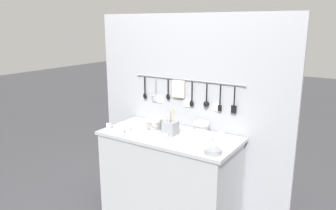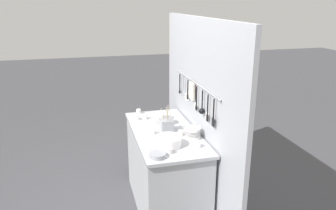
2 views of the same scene
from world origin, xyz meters
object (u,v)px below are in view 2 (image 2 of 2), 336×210
steel_mixing_bowl (158,155)px  cup_by_caddy (169,116)px  bowl_stack_tall_left (162,119)px  bowl_stack_short_front (193,133)px  plate_stack (168,141)px  cup_front_left (139,111)px  cup_beside_plates (181,133)px  cup_back_left (137,118)px  cup_centre (169,151)px  cup_front_right (145,117)px  cup_edge_near (153,131)px  cutlery_caddy (166,125)px  cup_back_right (198,144)px

steel_mixing_bowl → cup_by_caddy: 0.93m
bowl_stack_tall_left → bowl_stack_short_front: bowl_stack_tall_left is taller
bowl_stack_short_front → plate_stack: size_ratio=0.59×
plate_stack → cup_front_left: size_ratio=4.70×
cup_beside_plates → steel_mixing_bowl: bearing=-38.8°
steel_mixing_bowl → cup_back_left: 0.92m
plate_stack → cup_centre: (0.16, -0.03, -0.02)m
cup_front_right → cup_edge_near: (0.42, -0.00, 0.00)m
cup_beside_plates → cup_centre: bearing=-30.2°
bowl_stack_tall_left → cup_edge_near: (0.22, -0.14, -0.04)m
bowl_stack_tall_left → cutlery_caddy: 0.18m
steel_mixing_bowl → cup_back_left: bearing=-178.7°
plate_stack → cup_centre: bearing=-11.7°
bowl_stack_tall_left → cup_edge_near: 0.26m
cup_back_left → plate_stack: bearing=12.7°
cutlery_caddy → cup_beside_plates: cutlery_caddy is taller
bowl_stack_short_front → cup_front_left: size_ratio=2.76×
plate_stack → cup_front_left: (-0.92, -0.11, -0.02)m
plate_stack → cup_back_right: (0.10, 0.24, -0.02)m
bowl_stack_short_front → cup_front_right: 0.70m
cup_centre → cup_front_left: bearing=-176.0°
cup_centre → bowl_stack_tall_left: bearing=171.8°
plate_stack → cutlery_caddy: cutlery_caddy is taller
cup_front_left → cup_beside_plates: bearing=20.9°
cup_back_right → cup_centre: bearing=-77.6°
cup_front_right → cup_by_caddy: (0.04, 0.26, 0.00)m
cutlery_caddy → cup_by_caddy: bearing=161.4°
cup_front_left → cup_back_right: bearing=19.1°
bowl_stack_tall_left → cutlery_caddy: size_ratio=0.56×
plate_stack → cup_back_left: 0.74m
bowl_stack_short_front → cup_edge_near: bowl_stack_short_front is taller
cutlery_caddy → steel_mixing_bowl: bearing=-21.6°
cup_beside_plates → cup_front_left: 0.78m
steel_mixing_bowl → cup_back_right: size_ratio=2.75×
cup_back_left → cup_by_caddy: same height
cup_back_left → cup_front_right: bearing=89.6°
cup_centre → cup_beside_plates: size_ratio=1.00×
cup_centre → cup_back_left: 0.89m
plate_stack → cup_beside_plates: bearing=138.5°
cup_centre → cup_edge_near: 0.45m
cup_front_right → cup_centre: (0.88, 0.04, 0.00)m
cup_centre → plate_stack: bearing=168.3°
steel_mixing_bowl → cup_front_right: (-0.92, 0.07, 0.01)m
plate_stack → steel_mixing_bowl: size_ratio=1.71×
bowl_stack_short_front → plate_stack: (0.11, -0.27, -0.01)m
bowl_stack_short_front → cup_beside_plates: size_ratio=2.76×
cutlery_caddy → cup_front_left: 0.62m
cup_by_caddy → cup_centre: bearing=-14.5°
steel_mixing_bowl → cup_front_right: cup_front_right is taller
cup_centre → cup_front_left: size_ratio=1.00×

